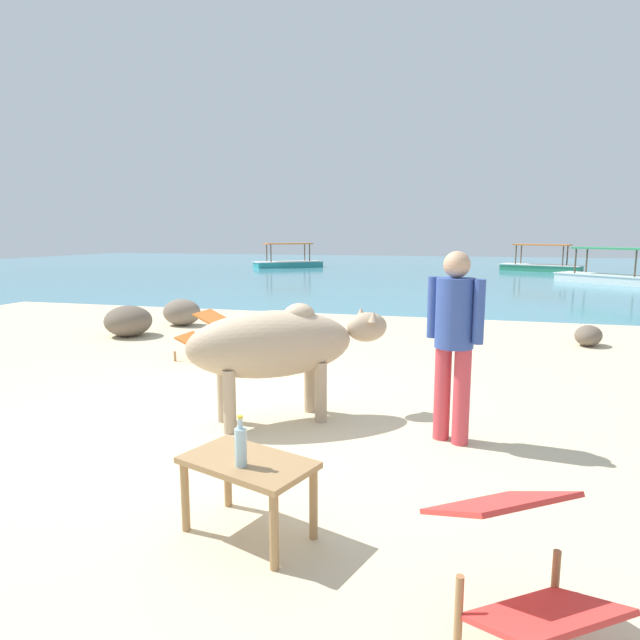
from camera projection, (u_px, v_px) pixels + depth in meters
sand_beach at (223, 421)px, 5.19m from camera, size 18.00×14.00×0.04m
water_surface at (421, 271)px, 26.15m from camera, size 60.00×36.00×0.03m
cow at (277, 345)px, 5.04m from camera, size 1.85×1.47×1.12m
low_bench_table at (248, 472)px, 3.15m from camera, size 0.86×0.66×0.47m
bottle at (241, 446)px, 3.04m from camera, size 0.07×0.07×0.30m
deck_chair_near at (519, 560)px, 2.31m from camera, size 0.88×0.93×0.68m
deck_chair_far at (207, 332)px, 7.65m from camera, size 0.78×0.56×0.68m
person_standing at (454, 332)px, 4.51m from camera, size 0.47×0.32×1.62m
shore_rock_large at (182, 312)px, 10.48m from camera, size 0.76×0.58×0.51m
shore_rock_medium at (128, 321)px, 9.39m from camera, size 1.11×1.12×0.53m
shore_rock_small at (588, 336)px, 8.59m from camera, size 0.58×0.65×0.33m
boat_white at (609, 276)px, 19.72m from camera, size 3.56×3.24×1.29m
boat_green at (541, 265)px, 26.07m from camera, size 3.83×2.49×1.29m
boat_teal at (288, 262)px, 29.12m from camera, size 3.62×3.14×1.29m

